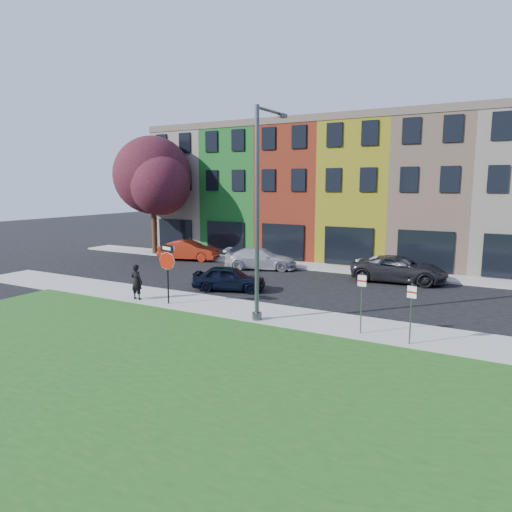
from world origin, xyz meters
The scene contains 16 objects.
ground centered at (0.00, 0.00, 0.00)m, with size 120.00×120.00×0.00m, color black.
sidewalk_near centered at (2.00, 3.00, 0.06)m, with size 40.00×3.00×0.12m, color gray.
sidewalk_far centered at (-3.00, 15.00, 0.06)m, with size 40.00×2.40×0.12m, color gray.
grass_park centered at (8.00, -6.00, 0.05)m, with size 40.00×16.00×0.10m, color #1C4D16.
rowhouse_block centered at (-2.50, 21.18, 4.99)m, with size 30.00×10.12×10.00m.
stop_sign centered at (-4.31, 2.17, 2.13)m, with size 1.01×0.37×2.80m.
man centered at (-6.19, 2.09, 0.98)m, with size 0.64×0.43×1.73m, color black.
sedan_near centered at (-3.51, 6.29, 0.67)m, with size 4.22×2.76×1.34m, color black.
parked_car_red centered at (-11.54, 13.34, 0.75)m, with size 4.78×2.75×1.49m, color #9A2410.
parked_car_silver centered at (-5.00, 12.68, 0.70)m, with size 5.23×3.52×1.41m, color #A9A9AE.
parked_car_dark centered at (4.08, 12.97, 0.76)m, with size 5.63×2.94×1.52m, color black.
parked_car_white centered at (3.72, 13.23, 0.78)m, with size 4.79×2.56×1.55m, color silver.
street_lamp centered at (0.60, 2.10, 4.46)m, with size 0.40×2.58×8.61m.
parking_sign_a centered at (4.86, 2.21, 1.57)m, with size 0.32×0.08×2.35m.
parking_sign_b centered at (6.70, 1.89, 1.48)m, with size 0.32×0.10×2.18m.
tree_purple centered at (-15.46, 14.26, 6.25)m, with size 7.39×6.47×9.37m.
Camera 1 is at (9.34, -14.17, 5.65)m, focal length 32.00 mm.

